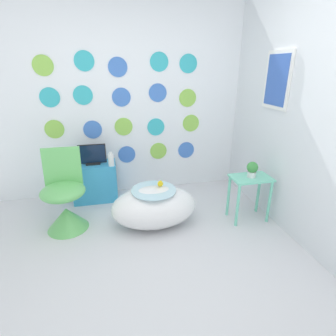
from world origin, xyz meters
name	(u,v)px	position (x,y,z in m)	size (l,w,h in m)	color
ground_plane	(149,303)	(0.00, 0.00, 0.00)	(12.00, 12.00, 0.00)	silver
wall_back_dotted	(122,99)	(0.00, 2.06, 1.30)	(4.20, 0.05, 2.60)	white
wall_right	(282,105)	(1.62, 1.02, 1.30)	(0.06, 3.04, 2.60)	silver
bathtub	(154,207)	(0.22, 1.05, 0.23)	(0.95, 0.60, 0.46)	white
rubber_duck	(160,183)	(0.30, 1.08, 0.49)	(0.06, 0.07, 0.07)	yellow
chair	(65,205)	(-0.73, 1.20, 0.29)	(0.46, 0.46, 0.88)	#66C166
tv_cabinet	(95,182)	(-0.44, 1.84, 0.25)	(0.57, 0.35, 0.51)	#389ED6
tv	(92,155)	(-0.44, 1.84, 0.62)	(0.34, 0.12, 0.26)	black
vase	(111,160)	(-0.21, 1.72, 0.59)	(0.07, 0.07, 0.18)	white
side_table	(250,187)	(1.31, 0.94, 0.41)	(0.44, 0.29, 0.53)	#72D8B7
potted_plant_left	(252,169)	(1.31, 0.94, 0.63)	(0.12, 0.12, 0.18)	white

